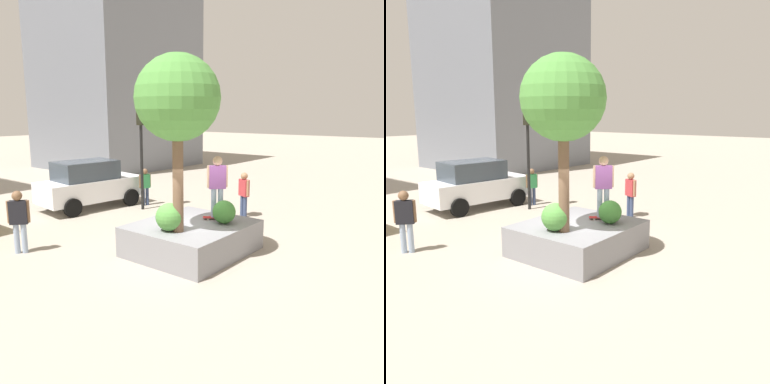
% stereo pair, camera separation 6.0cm
% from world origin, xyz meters
% --- Properties ---
extents(ground_plane, '(120.00, 120.00, 0.00)m').
position_xyz_m(ground_plane, '(0.00, 0.00, 0.00)').
color(ground_plane, '#9E9384').
extents(planter_ledge, '(3.17, 2.82, 0.84)m').
position_xyz_m(planter_ledge, '(0.24, -0.15, 0.42)').
color(planter_ledge, gray).
rests_on(planter_ledge, ground).
extents(plaza_tree, '(2.15, 2.15, 4.48)m').
position_xyz_m(plaza_tree, '(-0.57, -0.34, 4.21)').
color(plaza_tree, brown).
rests_on(plaza_tree, planter_ledge).
extents(boxwood_shrub, '(0.74, 0.74, 0.74)m').
position_xyz_m(boxwood_shrub, '(-0.66, -0.11, 1.21)').
color(boxwood_shrub, '#4C8C3D').
rests_on(boxwood_shrub, planter_ledge).
extents(hedge_clump, '(0.65, 0.65, 0.65)m').
position_xyz_m(hedge_clump, '(0.81, -0.85, 1.17)').
color(hedge_clump, '#3D7A33').
rests_on(hedge_clump, planter_ledge).
extents(skateboard, '(0.66, 0.76, 0.07)m').
position_xyz_m(skateboard, '(1.04, -0.45, 0.90)').
color(skateboard, '#A51E1E').
rests_on(skateboard, planter_ledge).
extents(skateboarder, '(0.48, 0.48, 1.78)m').
position_xyz_m(skateboarder, '(1.04, -0.45, 1.94)').
color(skateboarder, '#8C9EB7').
rests_on(skateboarder, skateboard).
extents(police_car, '(4.42, 2.39, 1.97)m').
position_xyz_m(police_car, '(1.93, 6.54, 1.00)').
color(police_car, white).
rests_on(police_car, ground).
extents(traffic_light_corner, '(0.33, 0.36, 4.26)m').
position_xyz_m(traffic_light_corner, '(3.06, 4.60, 2.92)').
color(traffic_light_corner, black).
rests_on(traffic_light_corner, ground).
extents(bystander_watching, '(0.49, 0.47, 1.79)m').
position_xyz_m(bystander_watching, '(-2.77, 3.61, 1.03)').
color(bystander_watching, '#8C9EB7').
rests_on(bystander_watching, ground).
extents(pedestrian_crossing, '(0.36, 0.53, 1.70)m').
position_xyz_m(pedestrian_crossing, '(4.58, 0.75, 0.98)').
color(pedestrian_crossing, navy).
rests_on(pedestrian_crossing, ground).
extents(passerby_with_bag, '(0.51, 0.32, 1.58)m').
position_xyz_m(passerby_with_bag, '(3.66, 5.05, 0.91)').
color(passerby_with_bag, navy).
rests_on(passerby_with_bag, ground).
extents(brick_midrise, '(9.33, 8.67, 15.86)m').
position_xyz_m(brick_midrise, '(12.00, 15.94, 7.93)').
color(brick_midrise, slate).
rests_on(brick_midrise, ground).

